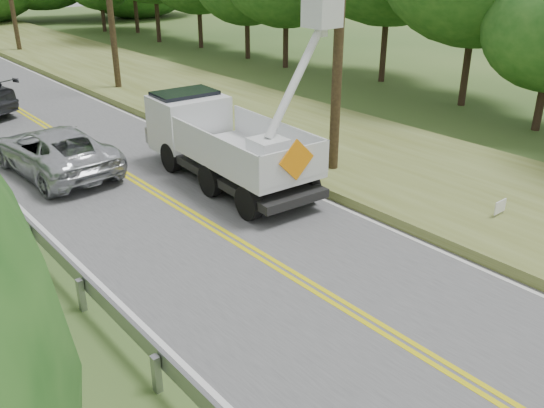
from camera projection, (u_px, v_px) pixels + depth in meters
road at (116, 169)px, 18.81m from camera, size 7.20×96.00×0.03m
tall_grass_verge at (280, 126)px, 22.90m from camera, size 7.00×96.00×0.30m
bucket_truck at (220, 129)px, 17.75m from camera, size 3.90×6.90×6.65m
suv_silver at (55, 150)px, 18.21m from camera, size 2.74×5.47×1.49m
yard_sign at (500, 208)px, 14.78m from camera, size 0.50×0.04×0.72m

